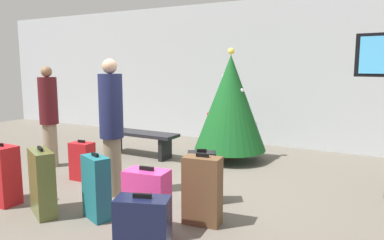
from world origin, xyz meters
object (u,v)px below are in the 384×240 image
suitcase_0 (1,175)px  suitcase_3 (147,203)px  traveller_0 (111,124)px  suitcase_4 (202,177)px  suitcase_6 (82,161)px  suitcase_7 (96,188)px  traveller_1 (49,114)px  suitcase_1 (42,183)px  suitcase_2 (202,191)px  waiting_bench (139,138)px  suitcase_5 (143,234)px  holiday_tree (230,103)px

suitcase_0 → suitcase_3: size_ratio=1.07×
traveller_0 → suitcase_4: traveller_0 is taller
traveller_0 → suitcase_6: (-0.87, 0.29, -0.69)m
traveller_0 → suitcase_7: size_ratio=2.38×
traveller_1 → suitcase_7: (2.30, -1.29, -0.56)m
suitcase_4 → suitcase_1: bearing=-139.1°
suitcase_0 → suitcase_3: (2.16, 0.18, -0.03)m
suitcase_1 → suitcase_7: 0.68m
suitcase_0 → suitcase_2: bearing=15.9°
waiting_bench → suitcase_6: bearing=-84.2°
suitcase_2 → suitcase_5: (-0.00, -1.09, -0.06)m
suitcase_1 → suitcase_4: suitcase_1 is taller
traveller_0 → suitcase_4: bearing=15.8°
suitcase_1 → suitcase_6: size_ratio=1.31×
waiting_bench → suitcase_1: (0.77, -2.86, 0.03)m
waiting_bench → suitcase_5: suitcase_5 is taller
traveller_1 → waiting_bench: bearing=56.3°
suitcase_1 → suitcase_2: suitcase_1 is taller
suitcase_3 → traveller_1: bearing=156.2°
traveller_0 → suitcase_5: (1.50, -1.32, -0.66)m
traveller_1 → suitcase_3: 3.41m
suitcase_6 → suitcase_4: bearing=1.4°
suitcase_6 → suitcase_7: suitcase_7 is taller
holiday_tree → suitcase_2: holiday_tree is taller
waiting_bench → suitcase_2: size_ratio=2.02×
traveller_0 → suitcase_1: 1.13m
holiday_tree → waiting_bench: bearing=-160.9°
waiting_bench → suitcase_7: bearing=-61.9°
waiting_bench → suitcase_7: suitcase_7 is taller
holiday_tree → traveller_0: size_ratio=1.12×
traveller_1 → suitcase_3: size_ratio=2.36×
traveller_0 → suitcase_5: bearing=-41.4°
traveller_0 → traveller_1: bearing=163.2°
traveller_1 → suitcase_4: size_ratio=2.46×
holiday_tree → suitcase_0: bearing=-115.6°
suitcase_2 → suitcase_3: 0.65m
suitcase_2 → suitcase_5: suitcase_2 is taller
suitcase_0 → suitcase_4: bearing=30.2°
suitcase_2 → suitcase_7: (-1.13, -0.47, -0.01)m
suitcase_0 → suitcase_3: bearing=4.8°
suitcase_1 → suitcase_6: suitcase_1 is taller
traveller_0 → suitcase_5: size_ratio=2.69×
suitcase_4 → suitcase_5: size_ratio=1.03×
waiting_bench → suitcase_6: size_ratio=2.60×
traveller_1 → suitcase_1: (1.66, -1.51, -0.53)m
suitcase_0 → suitcase_1: 0.75m
suitcase_5 → suitcase_6: size_ratio=1.10×
traveller_0 → suitcase_2: bearing=-8.8°
suitcase_3 → suitcase_7: size_ratio=0.95×
holiday_tree → suitcase_2: (0.87, -2.74, -0.69)m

